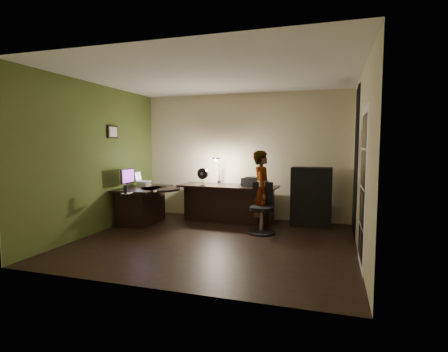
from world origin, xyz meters
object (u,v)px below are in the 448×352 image
(desk_left, at_px, (144,205))
(person, at_px, (262,190))
(office_chair, at_px, (262,208))
(monitor, at_px, (127,182))
(cabinet, at_px, (311,197))
(desk_right, at_px, (228,203))

(desk_left, distance_m, person, 2.47)
(person, bearing_deg, office_chair, -178.83)
(monitor, bearing_deg, cabinet, 15.42)
(desk_left, bearing_deg, person, 1.51)
(monitor, bearing_deg, person, 8.98)
(desk_right, height_order, person, person)
(desk_right, distance_m, cabinet, 1.69)
(desk_left, relative_size, monitor, 2.82)
(desk_left, relative_size, office_chair, 1.39)
(desk_right, xyz_separation_m, cabinet, (1.68, 0.11, 0.20))
(monitor, distance_m, office_chair, 2.69)
(monitor, xyz_separation_m, person, (2.60, 0.49, -0.13))
(desk_right, distance_m, monitor, 2.09)
(desk_right, xyz_separation_m, office_chair, (0.86, -0.74, 0.07))
(person, bearing_deg, cabinet, -64.86)
(desk_right, height_order, office_chair, office_chair)
(office_chair, bearing_deg, desk_left, 172.27)
(office_chair, height_order, person, person)
(desk_right, bearing_deg, monitor, -149.62)
(monitor, relative_size, office_chair, 0.49)
(monitor, bearing_deg, office_chair, 3.03)
(desk_left, xyz_separation_m, desk_right, (1.62, 0.63, 0.02))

